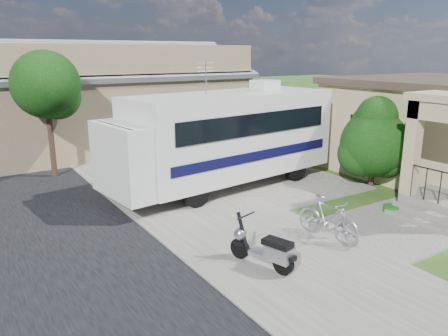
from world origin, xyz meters
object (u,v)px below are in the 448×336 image
motorhome (224,135)px  bicycle (328,221)px  garden_hose (391,210)px  scooter (266,249)px  shrub (374,140)px

motorhome → bicycle: 5.31m
motorhome → garden_hose: motorhome is taller
bicycle → motorhome: bearing=79.2°
scooter → bicycle: bearing=-7.7°
motorhome → shrub: (4.40, -2.60, -0.20)m
scooter → bicycle: 2.18m
shrub → bicycle: size_ratio=1.74×
motorhome → bicycle: motorhome is taller
scooter → motorhome: bearing=49.2°
bicycle → scooter: bearing=-178.3°
shrub → scooter: (-6.90, -2.88, -1.10)m
scooter → garden_hose: bearing=-8.4°
motorhome → shrub: motorhome is taller
shrub → scooter: bearing=-157.4°
garden_hose → shrub: bearing=50.5°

